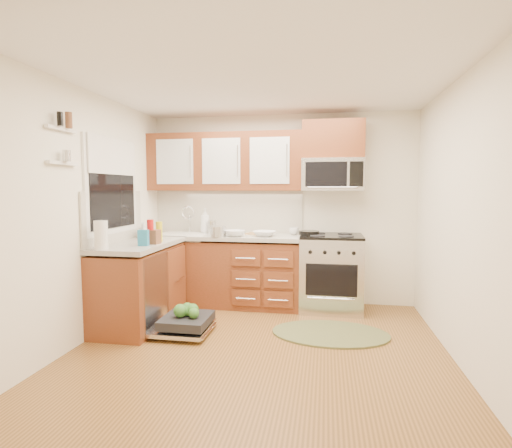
% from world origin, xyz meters
% --- Properties ---
extents(floor, '(3.50, 3.50, 0.00)m').
position_xyz_m(floor, '(0.00, 0.00, 0.00)').
color(floor, brown).
rests_on(floor, ground).
extents(ceiling, '(3.50, 3.50, 0.00)m').
position_xyz_m(ceiling, '(0.00, 0.00, 2.50)').
color(ceiling, white).
rests_on(ceiling, ground).
extents(wall_back, '(3.50, 0.04, 2.50)m').
position_xyz_m(wall_back, '(0.00, 1.75, 1.25)').
color(wall_back, white).
rests_on(wall_back, ground).
extents(wall_front, '(3.50, 0.04, 2.50)m').
position_xyz_m(wall_front, '(0.00, -1.75, 1.25)').
color(wall_front, white).
rests_on(wall_front, ground).
extents(wall_left, '(0.04, 3.50, 2.50)m').
position_xyz_m(wall_left, '(-1.75, 0.00, 1.25)').
color(wall_left, white).
rests_on(wall_left, ground).
extents(wall_right, '(0.04, 3.50, 2.50)m').
position_xyz_m(wall_right, '(1.75, 0.00, 1.25)').
color(wall_right, white).
rests_on(wall_right, ground).
extents(base_cabinet_back, '(2.05, 0.60, 0.85)m').
position_xyz_m(base_cabinet_back, '(-0.73, 1.45, 0.42)').
color(base_cabinet_back, '#5C2F14').
rests_on(base_cabinet_back, ground).
extents(base_cabinet_left, '(0.60, 1.25, 0.85)m').
position_xyz_m(base_cabinet_left, '(-1.45, 0.52, 0.42)').
color(base_cabinet_left, '#5C2F14').
rests_on(base_cabinet_left, ground).
extents(countertop_back, '(2.07, 0.64, 0.05)m').
position_xyz_m(countertop_back, '(-0.72, 1.44, 0.90)').
color(countertop_back, '#AFAAA0').
rests_on(countertop_back, base_cabinet_back).
extents(countertop_left, '(0.64, 1.27, 0.05)m').
position_xyz_m(countertop_left, '(-1.44, 0.53, 0.90)').
color(countertop_left, '#AFAAA0').
rests_on(countertop_left, base_cabinet_left).
extents(backsplash_back, '(2.05, 0.02, 0.57)m').
position_xyz_m(backsplash_back, '(-0.73, 1.74, 1.21)').
color(backsplash_back, beige).
rests_on(backsplash_back, ground).
extents(backsplash_left, '(0.02, 1.25, 0.57)m').
position_xyz_m(backsplash_left, '(-1.74, 0.52, 1.21)').
color(backsplash_left, beige).
rests_on(backsplash_left, ground).
extents(upper_cabinets, '(2.05, 0.35, 0.75)m').
position_xyz_m(upper_cabinets, '(-0.73, 1.57, 1.88)').
color(upper_cabinets, '#5C2F14').
rests_on(upper_cabinets, ground).
extents(cabinet_over_mw, '(0.76, 0.35, 0.47)m').
position_xyz_m(cabinet_over_mw, '(0.68, 1.57, 2.13)').
color(cabinet_over_mw, '#5C2F14').
rests_on(cabinet_over_mw, ground).
extents(range, '(0.76, 0.64, 0.95)m').
position_xyz_m(range, '(0.68, 1.43, 0.47)').
color(range, silver).
rests_on(range, ground).
extents(microwave, '(0.76, 0.38, 0.40)m').
position_xyz_m(microwave, '(0.68, 1.55, 1.70)').
color(microwave, silver).
rests_on(microwave, ground).
extents(sink, '(0.62, 0.50, 0.26)m').
position_xyz_m(sink, '(-1.25, 1.42, 0.80)').
color(sink, white).
rests_on(sink, ground).
extents(dishwasher, '(0.70, 0.60, 0.20)m').
position_xyz_m(dishwasher, '(-0.86, 0.30, 0.10)').
color(dishwasher, silver).
rests_on(dishwasher, ground).
extents(window, '(0.03, 1.05, 1.05)m').
position_xyz_m(window, '(-1.74, 0.50, 1.55)').
color(window, white).
rests_on(window, ground).
extents(window_blind, '(0.02, 0.96, 0.40)m').
position_xyz_m(window_blind, '(-1.71, 0.50, 1.88)').
color(window_blind, white).
rests_on(window_blind, ground).
extents(shelf_upper, '(0.04, 0.40, 0.03)m').
position_xyz_m(shelf_upper, '(-1.72, -0.35, 2.05)').
color(shelf_upper, white).
rests_on(shelf_upper, ground).
extents(shelf_lower, '(0.04, 0.40, 0.03)m').
position_xyz_m(shelf_lower, '(-1.72, -0.35, 1.75)').
color(shelf_lower, white).
rests_on(shelf_lower, ground).
extents(rug, '(1.29, 0.90, 0.02)m').
position_xyz_m(rug, '(0.67, 0.54, 0.01)').
color(rug, '#64673B').
rests_on(rug, ground).
extents(skillet, '(0.28, 0.28, 0.05)m').
position_xyz_m(skillet, '(0.40, 1.41, 0.97)').
color(skillet, black).
rests_on(skillet, range).
extents(stock_pot, '(0.27, 0.27, 0.13)m').
position_xyz_m(stock_pot, '(-0.73, 1.22, 0.99)').
color(stock_pot, silver).
rests_on(stock_pot, countertop_back).
extents(cutting_board, '(0.30, 0.24, 0.02)m').
position_xyz_m(cutting_board, '(-0.29, 1.55, 0.93)').
color(cutting_board, tan).
rests_on(cutting_board, countertop_back).
extents(canister, '(0.14, 0.14, 0.18)m').
position_xyz_m(canister, '(-0.88, 1.49, 1.02)').
color(canister, silver).
rests_on(canister, countertop_back).
extents(paper_towel_roll, '(0.16, 0.16, 0.29)m').
position_xyz_m(paper_towel_roll, '(-1.57, -0.02, 1.07)').
color(paper_towel_roll, white).
rests_on(paper_towel_roll, countertop_left).
extents(mustard_bottle, '(0.09, 0.09, 0.23)m').
position_xyz_m(mustard_bottle, '(-1.25, 0.63, 1.04)').
color(mustard_bottle, gold).
rests_on(mustard_bottle, countertop_left).
extents(red_bottle, '(0.09, 0.09, 0.27)m').
position_xyz_m(red_bottle, '(-1.26, 0.43, 1.06)').
color(red_bottle, '#B80F0F').
rests_on(red_bottle, countertop_left).
extents(wooden_box, '(0.17, 0.13, 0.15)m').
position_xyz_m(wooden_box, '(-1.25, 0.45, 1.00)').
color(wooden_box, brown).
rests_on(wooden_box, countertop_left).
extents(blue_carton, '(0.11, 0.07, 0.17)m').
position_xyz_m(blue_carton, '(-1.28, 0.29, 1.01)').
color(blue_carton, teal).
rests_on(blue_carton, countertop_left).
extents(bowl_a, '(0.30, 0.30, 0.07)m').
position_xyz_m(bowl_a, '(-0.15, 1.34, 0.96)').
color(bowl_a, '#999999').
rests_on(bowl_a, countertop_back).
extents(bowl_b, '(0.30, 0.30, 0.08)m').
position_xyz_m(bowl_b, '(-0.52, 1.27, 0.96)').
color(bowl_b, '#999999').
rests_on(bowl_b, countertop_back).
extents(cup, '(0.16, 0.16, 0.10)m').
position_xyz_m(cup, '(0.20, 1.57, 0.97)').
color(cup, '#999999').
rests_on(cup, countertop_back).
extents(soap_bottle_a, '(0.17, 0.17, 0.34)m').
position_xyz_m(soap_bottle_a, '(-1.00, 1.57, 1.09)').
color(soap_bottle_a, '#999999').
rests_on(soap_bottle_a, countertop_back).
extents(soap_bottle_b, '(0.12, 0.12, 0.20)m').
position_xyz_m(soap_bottle_b, '(-1.55, 0.87, 1.02)').
color(soap_bottle_b, '#999999').
rests_on(soap_bottle_b, countertop_left).
extents(soap_bottle_c, '(0.14, 0.14, 0.17)m').
position_xyz_m(soap_bottle_c, '(-1.62, 0.99, 1.01)').
color(soap_bottle_c, '#999999').
rests_on(soap_bottle_c, countertop_left).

